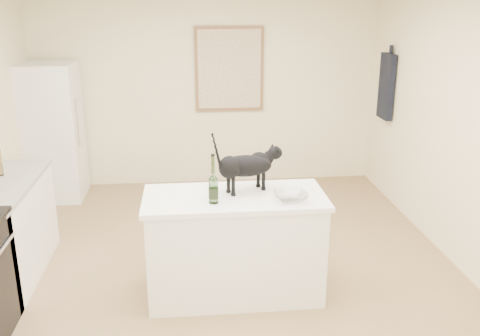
{
  "coord_description": "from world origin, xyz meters",
  "views": [
    {
      "loc": [
        -0.26,
        -4.24,
        2.45
      ],
      "look_at": [
        0.15,
        -0.15,
        1.12
      ],
      "focal_mm": 39.54,
      "sensor_mm": 36.0,
      "label": 1
    }
  ],
  "objects_px": {
    "fridge": "(52,132)",
    "wine_bottle": "(213,182)",
    "black_cat": "(245,169)",
    "glass_bowl": "(291,197)"
  },
  "relations": [
    {
      "from": "fridge",
      "to": "glass_bowl",
      "type": "distance_m",
      "value": 3.68
    },
    {
      "from": "black_cat",
      "to": "wine_bottle",
      "type": "distance_m",
      "value": 0.36
    },
    {
      "from": "glass_bowl",
      "to": "wine_bottle",
      "type": "bearing_deg",
      "value": 178.23
    },
    {
      "from": "wine_bottle",
      "to": "glass_bowl",
      "type": "bearing_deg",
      "value": -1.77
    },
    {
      "from": "fridge",
      "to": "black_cat",
      "type": "relative_size",
      "value": 2.96
    },
    {
      "from": "wine_bottle",
      "to": "black_cat",
      "type": "bearing_deg",
      "value": 39.81
    },
    {
      "from": "black_cat",
      "to": "glass_bowl",
      "type": "bearing_deg",
      "value": -58.9
    },
    {
      "from": "fridge",
      "to": "glass_bowl",
      "type": "relative_size",
      "value": 6.28
    },
    {
      "from": "fridge",
      "to": "wine_bottle",
      "type": "relative_size",
      "value": 4.8
    },
    {
      "from": "fridge",
      "to": "wine_bottle",
      "type": "xyz_separation_m",
      "value": [
        1.87,
        -2.69,
        0.23
      ]
    }
  ]
}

